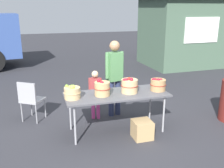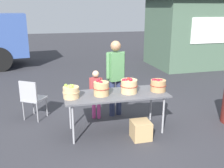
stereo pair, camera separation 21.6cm
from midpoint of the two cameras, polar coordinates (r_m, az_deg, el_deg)
The scene contains 11 objects.
ground_plane at distance 5.00m, azimuth -0.27°, elevation -10.35°, with size 40.00×40.00×0.00m, color #2D2D33.
market_table at distance 4.72m, azimuth -0.28°, elevation -2.70°, with size 1.90×0.76×0.75m.
apple_basket_green_0 at distance 4.50m, azimuth -10.26°, elevation -1.84°, with size 0.30×0.30×0.26m.
apple_basket_red_0 at distance 4.58m, azimuth -3.59°, elevation -0.99°, with size 0.29×0.29×0.30m.
apple_basket_red_1 at distance 4.73m, azimuth 2.61°, elevation -0.35°, with size 0.32×0.32×0.30m.
apple_basket_red_2 at distance 4.92m, azimuth 8.98°, elevation -0.13°, with size 0.31×0.31×0.25m.
vendor_adult at distance 5.37m, azimuth -0.58°, elevation 2.54°, with size 0.42×0.28×1.63m.
child_customer at distance 5.30m, azimuth -4.91°, elevation -1.57°, with size 0.27×0.19×1.04m.
food_kiosk at distance 10.83m, azimuth 15.19°, elevation 11.45°, with size 3.57×2.98×2.74m.
folding_chair at distance 5.49m, azimuth -18.82°, elevation -2.96°, with size 0.55×0.55×0.86m.
produce_crate at distance 4.69m, azimuth 5.42°, elevation -10.07°, with size 0.33×0.33×0.33m, color tan.
Camera 1 is at (-1.34, -4.25, 2.27)m, focal length 40.96 mm.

